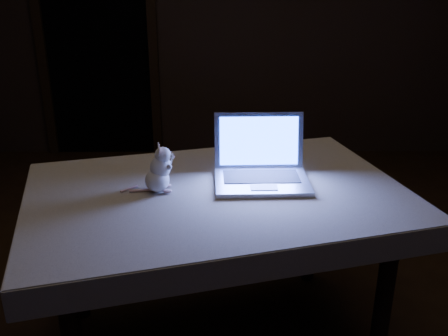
{
  "coord_description": "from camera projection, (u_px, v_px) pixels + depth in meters",
  "views": [
    {
      "loc": [
        -0.02,
        -1.97,
        1.61
      ],
      "look_at": [
        -0.01,
        -0.03,
        0.84
      ],
      "focal_mm": 40.0,
      "sensor_mm": 36.0,
      "label": 1
    }
  ],
  "objects": [
    {
      "name": "plush_mouse",
      "position": [
        157.0,
        168.0,
        2.0
      ],
      "size": [
        0.17,
        0.17,
        0.2
      ],
      "primitive_type": null,
      "rotation": [
        0.0,
        0.0,
        0.16
      ],
      "color": "silver",
      "rests_on": "tablecloth"
    },
    {
      "name": "floor",
      "position": [
        226.0,
        326.0,
        2.43
      ],
      "size": [
        5.0,
        5.0,
        0.0
      ],
      "primitive_type": "plane",
      "color": "black",
      "rests_on": "ground"
    },
    {
      "name": "doorway",
      "position": [
        97.0,
        37.0,
        4.34
      ],
      "size": [
        1.06,
        0.36,
        2.13
      ],
      "primitive_type": null,
      "color": "black",
      "rests_on": "back_wall"
    },
    {
      "name": "table",
      "position": [
        218.0,
        270.0,
        2.2
      ],
      "size": [
        1.61,
        1.25,
        0.76
      ],
      "primitive_type": null,
      "rotation": [
        0.0,
        0.0,
        0.26
      ],
      "color": "black",
      "rests_on": "floor"
    },
    {
      "name": "tablecloth",
      "position": [
        202.0,
        196.0,
        2.12
      ],
      "size": [
        1.71,
        1.32,
        0.11
      ],
      "primitive_type": null,
      "rotation": [
        0.0,
        0.0,
        0.21
      ],
      "color": "#BBB299",
      "rests_on": "table"
    },
    {
      "name": "back_wall",
      "position": [
        223.0,
        8.0,
        4.26
      ],
      "size": [
        4.5,
        0.04,
        2.6
      ],
      "primitive_type": "cube",
      "color": "black",
      "rests_on": "ground"
    },
    {
      "name": "laptop",
      "position": [
        263.0,
        155.0,
        2.05
      ],
      "size": [
        0.4,
        0.35,
        0.27
      ],
      "primitive_type": null,
      "rotation": [
        0.0,
        0.0,
        0.02
      ],
      "color": "#A6A5AA",
      "rests_on": "tablecloth"
    }
  ]
}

